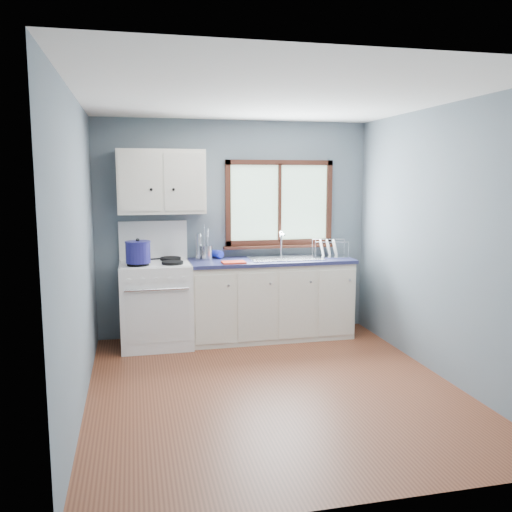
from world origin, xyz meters
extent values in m
cube|color=brown|center=(0.00, 0.00, -0.01)|extent=(3.20, 3.60, 0.02)
cube|color=white|center=(0.00, 0.00, 2.51)|extent=(3.20, 3.60, 0.02)
cube|color=slate|center=(0.00, 1.81, 1.25)|extent=(3.20, 0.02, 2.50)
cube|color=slate|center=(0.00, -1.81, 1.25)|extent=(3.20, 0.02, 2.50)
cube|color=slate|center=(-1.61, 0.00, 1.25)|extent=(0.02, 3.60, 2.50)
cube|color=slate|center=(1.61, 0.00, 1.25)|extent=(0.02, 3.60, 2.50)
cube|color=white|center=(-0.95, 1.47, 0.46)|extent=(0.76, 0.65, 0.92)
cube|color=white|center=(-0.95, 1.77, 1.14)|extent=(0.76, 0.05, 0.44)
cube|color=silver|center=(-0.95, 1.47, 0.93)|extent=(0.72, 0.59, 0.01)
cylinder|color=black|center=(-1.13, 1.32, 0.95)|extent=(0.23, 0.23, 0.03)
cylinder|color=black|center=(-0.77, 1.32, 0.95)|extent=(0.23, 0.23, 0.03)
cylinder|color=black|center=(-1.13, 1.61, 0.95)|extent=(0.23, 0.23, 0.03)
cylinder|color=black|center=(-0.77, 1.61, 0.95)|extent=(0.23, 0.23, 0.03)
cylinder|color=silver|center=(-0.95, 1.12, 0.70)|extent=(0.66, 0.02, 0.02)
cube|color=silver|center=(-0.95, 1.14, 0.40)|extent=(0.66, 0.01, 0.55)
cube|color=silver|center=(0.36, 1.49, 0.44)|extent=(1.85, 0.60, 0.88)
cube|color=black|center=(0.36, 1.51, 0.04)|extent=(1.85, 0.54, 0.08)
cube|color=#1D1F44|center=(0.36, 1.49, 0.90)|extent=(1.89, 0.64, 0.04)
cube|color=silver|center=(0.54, 1.49, 0.92)|extent=(0.84, 0.46, 0.01)
cube|color=silver|center=(0.34, 1.49, 0.85)|extent=(0.36, 0.40, 0.14)
cube|color=silver|center=(0.74, 1.49, 0.85)|extent=(0.36, 0.40, 0.14)
cylinder|color=silver|center=(0.54, 1.69, 1.06)|extent=(0.02, 0.02, 0.28)
cylinder|color=silver|center=(0.54, 1.62, 1.19)|extent=(0.02, 0.16, 0.02)
sphere|color=silver|center=(0.54, 1.69, 1.20)|extent=(0.04, 0.04, 0.04)
cube|color=#9EC6A8|center=(0.54, 1.79, 1.55)|extent=(1.22, 0.01, 0.92)
cube|color=#3D1C12|center=(0.54, 1.77, 2.02)|extent=(1.30, 0.05, 0.06)
cube|color=#3D1C12|center=(0.54, 1.77, 1.08)|extent=(1.30, 0.05, 0.06)
cube|color=#3D1C12|center=(-0.08, 1.77, 1.55)|extent=(0.06, 0.05, 1.00)
cube|color=#3D1C12|center=(1.16, 1.77, 1.55)|extent=(0.06, 0.05, 1.00)
cube|color=#3D1C12|center=(0.54, 1.77, 1.55)|extent=(0.03, 0.05, 0.92)
cube|color=#3D1C12|center=(0.54, 1.74, 1.03)|extent=(1.36, 0.10, 0.03)
cube|color=silver|center=(-0.85, 1.63, 1.80)|extent=(0.95, 0.32, 0.70)
cube|color=silver|center=(-1.09, 1.46, 1.80)|extent=(0.44, 0.01, 0.62)
cube|color=silver|center=(-0.61, 1.46, 1.80)|extent=(0.44, 0.01, 0.62)
sphere|color=black|center=(-0.97, 1.45, 1.72)|extent=(0.03, 0.03, 0.03)
sphere|color=black|center=(-0.73, 1.45, 1.72)|extent=(0.03, 0.03, 0.03)
cylinder|color=black|center=(-1.13, 1.33, 0.98)|extent=(0.29, 0.29, 0.05)
cube|color=black|center=(-0.96, 1.37, 0.98)|extent=(0.14, 0.05, 0.01)
cylinder|color=navy|center=(-1.13, 1.30, 1.07)|extent=(0.33, 0.33, 0.22)
cylinder|color=navy|center=(-1.13, 1.30, 1.18)|extent=(0.34, 0.34, 0.01)
sphere|color=black|center=(-1.13, 1.30, 1.20)|extent=(0.05, 0.05, 0.04)
cylinder|color=silver|center=(-0.36, 1.63, 1.00)|extent=(0.15, 0.15, 0.16)
cylinder|color=silver|center=(-0.34, 1.64, 1.16)|extent=(0.01, 0.01, 0.23)
cylinder|color=silver|center=(-0.38, 1.64, 1.18)|extent=(0.01, 0.01, 0.27)
cylinder|color=silver|center=(-0.35, 1.61, 1.15)|extent=(0.01, 0.01, 0.21)
cylinder|color=silver|center=(-0.45, 1.67, 1.07)|extent=(0.08, 0.08, 0.29)
imported|color=#1E2BB7|center=(-0.20, 1.62, 1.05)|extent=(0.13, 0.13, 0.26)
cube|color=red|center=(-0.11, 1.30, 0.93)|extent=(0.26, 0.19, 0.02)
cube|color=silver|center=(1.08, 1.51, 0.93)|extent=(0.46, 0.39, 0.01)
cylinder|color=silver|center=(0.86, 1.41, 1.02)|extent=(0.01, 0.01, 0.19)
cylinder|color=silver|center=(1.24, 1.33, 1.02)|extent=(0.01, 0.01, 0.19)
cylinder|color=silver|center=(0.92, 1.69, 1.02)|extent=(0.01, 0.01, 0.19)
cylinder|color=silver|center=(1.30, 1.61, 1.02)|extent=(0.01, 0.01, 0.19)
cylinder|color=silver|center=(1.05, 1.37, 1.11)|extent=(0.38, 0.09, 0.01)
cylinder|color=silver|center=(1.11, 1.65, 1.11)|extent=(0.38, 0.09, 0.01)
cylinder|color=white|center=(0.99, 1.53, 1.03)|extent=(0.10, 0.22, 0.21)
cylinder|color=white|center=(1.06, 1.51, 1.03)|extent=(0.10, 0.22, 0.21)
cylinder|color=white|center=(1.14, 1.50, 1.03)|extent=(0.10, 0.22, 0.21)
camera|label=1|loc=(-1.17, -4.44, 1.85)|focal=38.00mm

